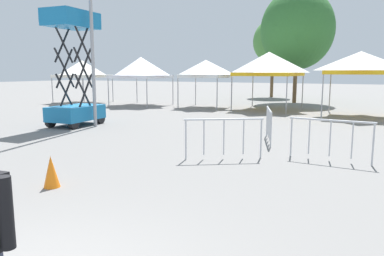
{
  "coord_description": "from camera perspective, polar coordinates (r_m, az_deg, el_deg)",
  "views": [
    {
      "loc": [
        3.05,
        -2.07,
        2.28
      ],
      "look_at": [
        0.19,
        3.59,
        1.3
      ],
      "focal_mm": 34.31,
      "sensor_mm": 36.0,
      "label": 1
    }
  ],
  "objects": [
    {
      "name": "crowd_barrier_mid_lot",
      "position": [
        12.28,
        11.88,
        1.46
      ],
      "size": [
        0.73,
        2.0,
        1.08
      ],
      "color": "#B7BABF",
      "rests_on": "ground"
    },
    {
      "name": "tree_behind_tents_center",
      "position": [
        27.95,
        16.04,
        14.5
      ],
      "size": [
        5.14,
        5.14,
        8.05
      ],
      "color": "brown",
      "rests_on": "ground"
    },
    {
      "name": "crowd_barrier_near_person",
      "position": [
        9.58,
        4.98,
        -0.41
      ],
      "size": [
        1.8,
        1.17,
        1.08
      ],
      "color": "#B7BABF",
      "rests_on": "ground"
    },
    {
      "name": "canopy_tent_center",
      "position": [
        28.17,
        -16.7,
        8.79
      ],
      "size": [
        3.22,
        3.22,
        3.07
      ],
      "color": "#9E9EA3",
      "rests_on": "ground"
    },
    {
      "name": "crowd_barrier_by_lift",
      "position": [
        9.99,
        20.73,
        -0.57
      ],
      "size": [
        2.1,
        0.18,
        1.08
      ],
      "color": "#B7BABF",
      "rests_on": "ground"
    },
    {
      "name": "scissor_lift",
      "position": [
        16.25,
        -17.73,
        5.21
      ],
      "size": [
        1.58,
        2.4,
        4.72
      ],
      "color": "black",
      "rests_on": "ground"
    },
    {
      "name": "canopy_tent_left_of_center",
      "position": [
        20.45,
        24.75,
        9.18
      ],
      "size": [
        3.24,
        3.24,
        3.27
      ],
      "color": "#9E9EA3",
      "rests_on": "ground"
    },
    {
      "name": "canopy_tent_behind_center",
      "position": [
        25.05,
        -7.94,
        9.28
      ],
      "size": [
        3.33,
        3.33,
        3.23
      ],
      "color": "#9E9EA3",
      "rests_on": "ground"
    },
    {
      "name": "canopy_tent_far_right",
      "position": [
        22.3,
        11.85,
        9.72
      ],
      "size": [
        3.65,
        3.65,
        3.41
      ],
      "color": "#9E9EA3",
      "rests_on": "ground"
    },
    {
      "name": "canopy_tent_behind_left",
      "position": [
        23.39,
        2.14,
        9.17
      ],
      "size": [
        2.8,
        2.8,
        2.99
      ],
      "color": "#9E9EA3",
      "rests_on": "ground"
    },
    {
      "name": "traffic_cone_lot_center",
      "position": [
        7.82,
        -21.04,
        -6.35
      ],
      "size": [
        0.32,
        0.32,
        0.64
      ],
      "primitive_type": "cone",
      "color": "orange",
      "rests_on": "ground"
    },
    {
      "name": "tree_behind_tents_right",
      "position": [
        33.76,
        12.51,
        12.98
      ],
      "size": [
        3.49,
        3.49,
        6.8
      ],
      "color": "brown",
      "rests_on": "ground"
    }
  ]
}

